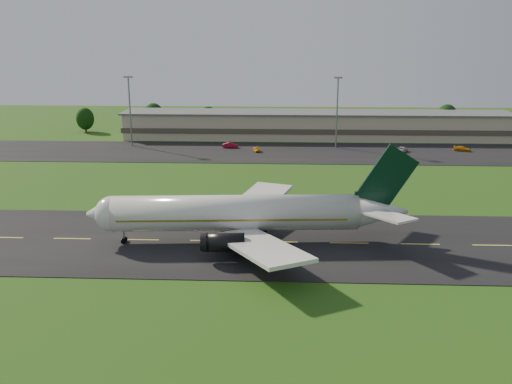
{
  "coord_description": "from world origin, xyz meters",
  "views": [
    {
      "loc": [
        -10.73,
        -84.34,
        31.25
      ],
      "look_at": [
        -14.95,
        8.0,
        6.0
      ],
      "focal_mm": 40.0,
      "sensor_mm": 36.0,
      "label": 1
    }
  ],
  "objects_px": {
    "airliner": "(241,214)",
    "terminal": "(336,126)",
    "light_mast_centre": "(337,104)",
    "service_vehicle_c": "(401,150)",
    "service_vehicle_b": "(230,145)",
    "service_vehicle_d": "(462,149)",
    "service_vehicle_a": "(257,149)",
    "light_mast_west": "(130,103)"
  },
  "relations": [
    {
      "from": "airliner",
      "to": "light_mast_west",
      "type": "distance_m",
      "value": 88.91
    },
    {
      "from": "service_vehicle_a",
      "to": "service_vehicle_b",
      "type": "relative_size",
      "value": 0.87
    },
    {
      "from": "light_mast_centre",
      "to": "service_vehicle_c",
      "type": "relative_size",
      "value": 4.21
    },
    {
      "from": "terminal",
      "to": "light_mast_centre",
      "type": "xyz_separation_m",
      "value": [
        -1.4,
        -16.18,
        8.75
      ]
    },
    {
      "from": "airliner",
      "to": "service_vehicle_d",
      "type": "bearing_deg",
      "value": 48.89
    },
    {
      "from": "service_vehicle_b",
      "to": "service_vehicle_d",
      "type": "distance_m",
      "value": 65.82
    },
    {
      "from": "light_mast_west",
      "to": "service_vehicle_c",
      "type": "distance_m",
      "value": 78.8
    },
    {
      "from": "terminal",
      "to": "service_vehicle_d",
      "type": "xyz_separation_m",
      "value": [
        33.71,
        -20.09,
        -3.22
      ]
    },
    {
      "from": "airliner",
      "to": "service_vehicle_b",
      "type": "distance_m",
      "value": 78.51
    },
    {
      "from": "airliner",
      "to": "light_mast_west",
      "type": "relative_size",
      "value": 2.52
    },
    {
      "from": "airliner",
      "to": "service_vehicle_d",
      "type": "height_order",
      "value": "airliner"
    },
    {
      "from": "terminal",
      "to": "service_vehicle_a",
      "type": "relative_size",
      "value": 37.25
    },
    {
      "from": "airliner",
      "to": "terminal",
      "type": "distance_m",
      "value": 98.91
    },
    {
      "from": "service_vehicle_a",
      "to": "service_vehicle_d",
      "type": "bearing_deg",
      "value": -12.71
    },
    {
      "from": "service_vehicle_b",
      "to": "service_vehicle_c",
      "type": "distance_m",
      "value": 48.5
    },
    {
      "from": "terminal",
      "to": "service_vehicle_c",
      "type": "bearing_deg",
      "value": -53.96
    },
    {
      "from": "terminal",
      "to": "service_vehicle_b",
      "type": "distance_m",
      "value": 37.02
    },
    {
      "from": "service_vehicle_c",
      "to": "light_mast_centre",
      "type": "bearing_deg",
      "value": -166.01
    },
    {
      "from": "terminal",
      "to": "service_vehicle_a",
      "type": "distance_m",
      "value": 33.8
    },
    {
      "from": "service_vehicle_d",
      "to": "terminal",
      "type": "bearing_deg",
      "value": 83.83
    },
    {
      "from": "service_vehicle_b",
      "to": "service_vehicle_c",
      "type": "height_order",
      "value": "service_vehicle_b"
    },
    {
      "from": "airliner",
      "to": "service_vehicle_d",
      "type": "relative_size",
      "value": 11.12
    },
    {
      "from": "airliner",
      "to": "terminal",
      "type": "xyz_separation_m",
      "value": [
        23.32,
        96.12,
        -0.67
      ]
    },
    {
      "from": "service_vehicle_a",
      "to": "service_vehicle_d",
      "type": "distance_m",
      "value": 57.91
    },
    {
      "from": "airliner",
      "to": "service_vehicle_d",
      "type": "xyz_separation_m",
      "value": [
        57.02,
        76.03,
        -3.89
      ]
    },
    {
      "from": "service_vehicle_d",
      "to": "light_mast_centre",
      "type": "bearing_deg",
      "value": 108.28
    },
    {
      "from": "light_mast_west",
      "to": "service_vehicle_c",
      "type": "xyz_separation_m",
      "value": [
        77.64,
        -6.14,
        -11.97
      ]
    },
    {
      "from": "light_mast_centre",
      "to": "service_vehicle_c",
      "type": "bearing_deg",
      "value": -19.19
    },
    {
      "from": "airliner",
      "to": "terminal",
      "type": "relative_size",
      "value": 0.35
    },
    {
      "from": "terminal",
      "to": "service_vehicle_b",
      "type": "relative_size",
      "value": 32.39
    },
    {
      "from": "airliner",
      "to": "service_vehicle_b",
      "type": "xyz_separation_m",
      "value": [
        -8.77,
        77.92,
        -3.82
      ]
    },
    {
      "from": "service_vehicle_a",
      "to": "service_vehicle_c",
      "type": "relative_size",
      "value": 0.81
    },
    {
      "from": "light_mast_centre",
      "to": "service_vehicle_a",
      "type": "relative_size",
      "value": 5.23
    },
    {
      "from": "airliner",
      "to": "terminal",
      "type": "height_order",
      "value": "airliner"
    },
    {
      "from": "airliner",
      "to": "service_vehicle_b",
      "type": "relative_size",
      "value": 11.46
    },
    {
      "from": "service_vehicle_c",
      "to": "service_vehicle_a",
      "type": "bearing_deg",
      "value": -145.18
    },
    {
      "from": "terminal",
      "to": "service_vehicle_c",
      "type": "height_order",
      "value": "terminal"
    },
    {
      "from": "light_mast_centre",
      "to": "service_vehicle_b",
      "type": "xyz_separation_m",
      "value": [
        -30.69,
        -2.01,
        -11.9
      ]
    },
    {
      "from": "light_mast_centre",
      "to": "service_vehicle_b",
      "type": "bearing_deg",
      "value": -176.25
    },
    {
      "from": "service_vehicle_a",
      "to": "service_vehicle_b",
      "type": "bearing_deg",
      "value": 130.47
    },
    {
      "from": "terminal",
      "to": "light_mast_centre",
      "type": "relative_size",
      "value": 7.13
    },
    {
      "from": "light_mast_west",
      "to": "light_mast_centre",
      "type": "relative_size",
      "value": 1.0
    }
  ]
}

